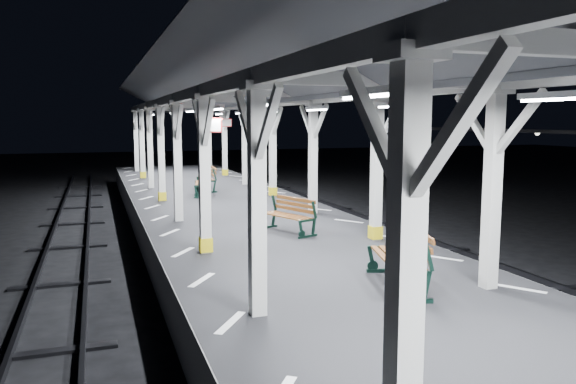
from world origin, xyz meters
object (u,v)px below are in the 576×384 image
bench_near (404,256)px  bench_extra (209,178)px  bench_mid (290,214)px  bench_far (205,182)px

bench_near → bench_extra: (-0.58, 14.02, -0.04)m
bench_near → bench_extra: bearing=107.7°
bench_mid → bench_far: bench_far is taller
bench_mid → bench_far: bearing=73.8°
bench_near → bench_far: bearing=109.9°
bench_near → bench_mid: 4.99m
bench_far → bench_extra: bearing=84.5°
bench_far → bench_near: bearing=-74.9°
bench_mid → bench_far: 7.63m
bench_near → bench_extra: 14.03m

